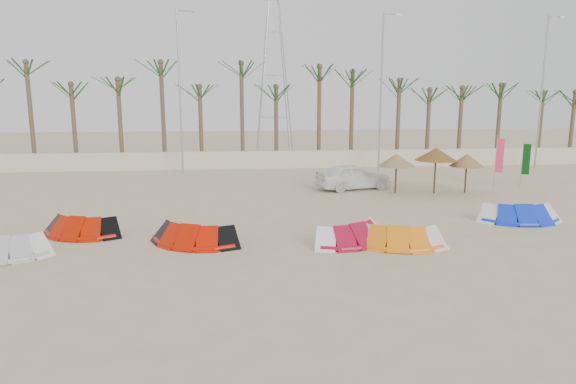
{
  "coord_description": "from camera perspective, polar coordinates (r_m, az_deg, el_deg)",
  "views": [
    {
      "loc": [
        -2.2,
        -16.05,
        5.64
      ],
      "look_at": [
        0.0,
        6.0,
        1.3
      ],
      "focal_mm": 32.0,
      "sensor_mm": 36.0,
      "label": 1
    }
  ],
  "objects": [
    {
      "name": "kite_red_right",
      "position": [
        19.77,
        7.06,
        -4.32
      ],
      "size": [
        3.76,
        2.75,
        0.9
      ],
      "color": "#A20D2A",
      "rests_on": "ground"
    },
    {
      "name": "boundary_wall",
      "position": [
        38.44,
        -2.37,
        3.61
      ],
      "size": [
        60.0,
        0.3,
        1.3
      ],
      "primitive_type": "cube",
      "color": "beige",
      "rests_on": "ground"
    },
    {
      "name": "flag_green",
      "position": [
        33.46,
        24.83,
        3.21
      ],
      "size": [
        0.44,
        0.17,
        2.78
      ],
      "color": "#A5A8AD",
      "rests_on": "ground"
    },
    {
      "name": "lamp_d",
      "position": [
        42.35,
        26.42,
        10.12
      ],
      "size": [
        1.25,
        0.14,
        11.0
      ],
      "color": "#A5A8AD",
      "rests_on": "ground"
    },
    {
      "name": "kite_orange",
      "position": [
        19.68,
        11.8,
        -4.54
      ],
      "size": [
        3.69,
        2.3,
        0.9
      ],
      "color": "orange",
      "rests_on": "ground"
    },
    {
      "name": "lamp_c",
      "position": [
        37.47,
        10.35,
        11.1
      ],
      "size": [
        1.25,
        0.14,
        11.0
      ],
      "color": "#A5A8AD",
      "rests_on": "ground"
    },
    {
      "name": "kite_grey",
      "position": [
        20.42,
        -28.91,
        -5.16
      ],
      "size": [
        3.3,
        1.95,
        0.9
      ],
      "color": "#ACACAC",
      "rests_on": "ground"
    },
    {
      "name": "ground",
      "position": [
        17.15,
        2.01,
        -8.12
      ],
      "size": [
        120.0,
        120.0,
        0.0
      ],
      "primitive_type": "plane",
      "color": "#BBB28F",
      "rests_on": "ground"
    },
    {
      "name": "pylon",
      "position": [
        44.52,
        -1.53,
        3.8
      ],
      "size": [
        3.0,
        3.0,
        14.0
      ],
      "primitive_type": null,
      "color": "#A5A8AD",
      "rests_on": "ground"
    },
    {
      "name": "parasol_right",
      "position": [
        30.57,
        19.25,
        3.36
      ],
      "size": [
        1.92,
        1.92,
        2.22
      ],
      "color": "#4C331E",
      "rests_on": "ground"
    },
    {
      "name": "kite_red_left",
      "position": [
        22.19,
        -21.84,
        -3.34
      ],
      "size": [
        3.52,
        2.28,
        0.9
      ],
      "color": "#AF1500",
      "rests_on": "ground"
    },
    {
      "name": "palm_line",
      "position": [
        39.66,
        -1.58,
        12.24
      ],
      "size": [
        52.0,
        4.0,
        7.7
      ],
      "color": "brown",
      "rests_on": "ground"
    },
    {
      "name": "lamp_b",
      "position": [
        36.25,
        -11.88,
        11.05
      ],
      "size": [
        1.25,
        0.14,
        11.0
      ],
      "color": "#A5A8AD",
      "rests_on": "ground"
    },
    {
      "name": "kite_blue",
      "position": [
        24.99,
        24.04,
        -1.95
      ],
      "size": [
        3.62,
        1.83,
        0.9
      ],
      "color": "#1031D9",
      "rests_on": "ground"
    },
    {
      "name": "kite_red_mid",
      "position": [
        19.8,
        -10.33,
        -4.39
      ],
      "size": [
        3.84,
        2.62,
        0.9
      ],
      "color": "#C41200",
      "rests_on": "ground"
    },
    {
      "name": "parasol_left",
      "position": [
        29.36,
        11.97,
        3.5
      ],
      "size": [
        2.05,
        2.05,
        2.25
      ],
      "color": "#4C331E",
      "rests_on": "ground"
    },
    {
      "name": "car",
      "position": [
        30.36,
        7.25,
        1.73
      ],
      "size": [
        4.72,
        2.78,
        1.51
      ],
      "primitive_type": "imported",
      "rotation": [
        0.0,
        0.0,
        1.81
      ],
      "color": "white",
      "rests_on": "ground"
    },
    {
      "name": "flag_pink",
      "position": [
        33.01,
        22.36,
        3.64
      ],
      "size": [
        0.44,
        0.19,
        3.11
      ],
      "color": "#A5A8AD",
      "rests_on": "ground"
    },
    {
      "name": "parasol_mid",
      "position": [
        29.77,
        16.12,
        4.06
      ],
      "size": [
        2.32,
        2.32,
        2.58
      ],
      "color": "#4C331E",
      "rests_on": "ground"
    }
  ]
}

